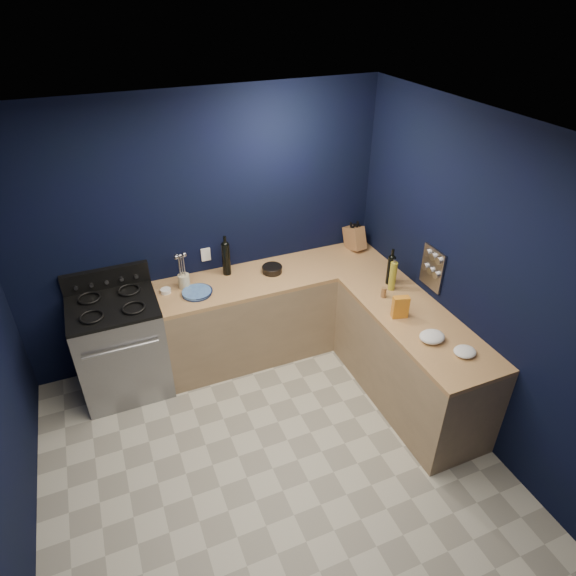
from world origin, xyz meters
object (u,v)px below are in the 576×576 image
gas_range (122,348)px  knife_block (355,238)px  plate_stack (197,293)px  crouton_bag (400,307)px  utensil_crock (184,281)px

gas_range → knife_block: bearing=4.1°
plate_stack → crouton_bag: bearing=-33.6°
plate_stack → gas_range: bearing=175.8°
gas_range → utensil_crock: size_ratio=6.86×
gas_range → plate_stack: size_ratio=3.48×
utensil_crock → crouton_bag: (1.58, -1.16, 0.03)m
plate_stack → knife_block: (1.75, 0.23, 0.10)m
utensil_crock → gas_range: bearing=-171.1°
crouton_bag → utensil_crock: bearing=158.7°
utensil_crock → crouton_bag: bearing=-36.2°
plate_stack → crouton_bag: 1.81m
utensil_crock → knife_block: bearing=2.4°
plate_stack → knife_block: 1.77m
utensil_crock → crouton_bag: crouton_bag is taller
plate_stack → crouton_bag: size_ratio=1.34×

